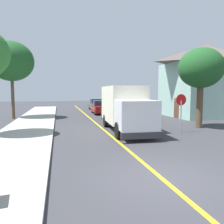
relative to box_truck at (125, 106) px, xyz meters
name	(u,v)px	position (x,y,z in m)	size (l,w,h in m)	color
ground_plane	(161,178)	(-1.39, -8.56, -1.77)	(120.00, 120.00, 0.00)	#38383D
sidewalk_curb	(9,153)	(-6.79, -4.56, -1.69)	(3.60, 60.00, 0.15)	#ADAAA3
centre_line_yellow	(102,128)	(-1.39, 1.44, -1.76)	(0.16, 56.00, 0.01)	gold
box_truck	(125,106)	(0.00, 0.00, 0.00)	(2.74, 7.29, 3.20)	#F2EDCC
parked_car_near	(113,112)	(0.63, 6.13, -0.97)	(2.00, 4.48, 1.67)	black
parked_car_mid	(100,108)	(0.49, 12.23, -0.97)	(1.93, 4.45, 1.67)	maroon
parked_car_far	(96,105)	(0.99, 18.23, -0.97)	(1.83, 4.41, 1.67)	#4C564C
parked_van_across	(142,111)	(3.81, 6.45, -0.97)	(1.95, 4.46, 1.67)	#B7B7BC
stop_sign	(181,106)	(3.56, -1.49, 0.09)	(0.80, 0.10, 2.65)	gray
house_across_street	(205,80)	(11.68, 7.04, 2.40)	(9.00, 7.72, 8.04)	#9EC6B7
street_tree_far_side	(201,69)	(6.01, -0.09, 2.78)	(3.38, 3.38, 6.13)	brown
street_tree_down_block	(11,61)	(-9.16, 9.52, 4.09)	(4.46, 4.46, 7.88)	brown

